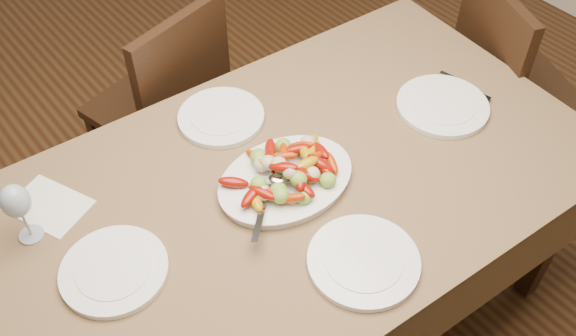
% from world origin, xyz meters
% --- Properties ---
extents(floor, '(6.00, 6.00, 0.00)m').
position_xyz_m(floor, '(0.00, 0.00, 0.00)').
color(floor, '#392211').
rests_on(floor, ground).
extents(dining_table, '(1.91, 1.17, 0.76)m').
position_xyz_m(dining_table, '(-0.01, 0.03, 0.38)').
color(dining_table, brown).
rests_on(dining_table, ground).
extents(chair_far, '(0.51, 0.51, 0.95)m').
position_xyz_m(chair_far, '(0.00, 0.85, 0.47)').
color(chair_far, black).
rests_on(chair_far, ground).
extents(chair_right, '(0.55, 0.55, 0.95)m').
position_xyz_m(chair_right, '(1.16, 0.02, 0.47)').
color(chair_right, black).
rests_on(chair_right, ground).
extents(serving_platter, '(0.41, 0.32, 0.02)m').
position_xyz_m(serving_platter, '(-0.02, 0.03, 0.77)').
color(serving_platter, white).
rests_on(serving_platter, dining_table).
extents(roasted_vegetables, '(0.34, 0.24, 0.09)m').
position_xyz_m(roasted_vegetables, '(-0.02, 0.03, 0.83)').
color(roasted_vegetables, '#7C0C03').
rests_on(roasted_vegetables, serving_platter).
extents(serving_spoon, '(0.24, 0.25, 0.03)m').
position_xyz_m(serving_spoon, '(-0.09, -0.00, 0.81)').
color(serving_spoon, '#9EA0A8').
rests_on(serving_spoon, serving_platter).
extents(plate_left, '(0.27, 0.27, 0.02)m').
position_xyz_m(plate_left, '(-0.54, 0.07, 0.77)').
color(plate_left, white).
rests_on(plate_left, dining_table).
extents(plate_right, '(0.29, 0.29, 0.02)m').
position_xyz_m(plate_right, '(0.57, -0.03, 0.77)').
color(plate_right, white).
rests_on(plate_right, dining_table).
extents(plate_far, '(0.27, 0.27, 0.02)m').
position_xyz_m(plate_far, '(-0.01, 0.37, 0.77)').
color(plate_far, white).
rests_on(plate_far, dining_table).
extents(plate_near, '(0.29, 0.29, 0.02)m').
position_xyz_m(plate_near, '(-0.03, -0.30, 0.77)').
color(plate_near, white).
rests_on(plate_near, dining_table).
extents(wine_glass, '(0.08, 0.08, 0.20)m').
position_xyz_m(wine_glass, '(-0.65, 0.31, 0.86)').
color(wine_glass, '#8C99A5').
rests_on(wine_glass, dining_table).
extents(menu_card, '(0.22, 0.25, 0.00)m').
position_xyz_m(menu_card, '(-0.58, 0.38, 0.76)').
color(menu_card, silver).
rests_on(menu_card, dining_table).
extents(table_knife, '(0.05, 0.20, 0.01)m').
position_xyz_m(table_knife, '(0.70, -0.02, 0.76)').
color(table_knife, '#9EA0A8').
rests_on(table_knife, dining_table).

